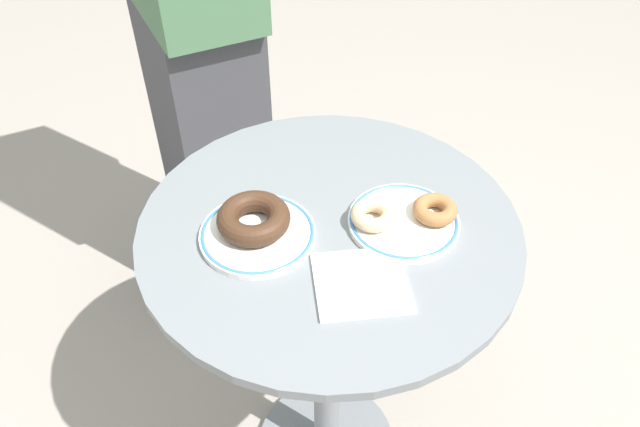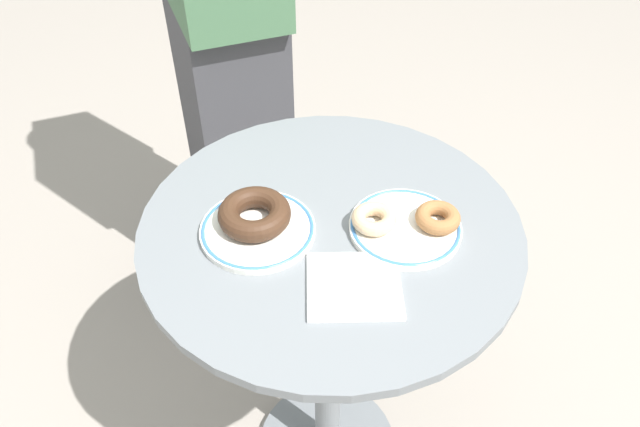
# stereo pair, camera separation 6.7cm
# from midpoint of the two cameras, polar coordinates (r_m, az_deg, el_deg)

# --- Properties ---
(cafe_table) EXTENTS (0.61, 0.61, 0.76)m
(cafe_table) POSITION_cam_midpoint_polar(r_m,az_deg,el_deg) (1.15, -0.95, -9.87)
(cafe_table) COLOR slate
(cafe_table) RESTS_ON ground
(plate_left) EXTENTS (0.18, 0.18, 0.01)m
(plate_left) POSITION_cam_midpoint_polar(r_m,az_deg,el_deg) (0.95, -7.91, -1.98)
(plate_left) COLOR white
(plate_left) RESTS_ON cafe_table
(plate_right) EXTENTS (0.18, 0.18, 0.01)m
(plate_right) POSITION_cam_midpoint_polar(r_m,az_deg,el_deg) (0.97, 5.88, -0.80)
(plate_right) COLOR white
(plate_right) RESTS_ON cafe_table
(donut_chocolate) EXTENTS (0.13, 0.13, 0.03)m
(donut_chocolate) POSITION_cam_midpoint_polar(r_m,az_deg,el_deg) (0.94, -8.29, -0.63)
(donut_chocolate) COLOR #422819
(donut_chocolate) RESTS_ON plate_left
(donut_cinnamon) EXTENTS (0.10, 0.10, 0.02)m
(donut_cinnamon) POSITION_cam_midpoint_polar(r_m,az_deg,el_deg) (0.97, 8.81, 0.30)
(donut_cinnamon) COLOR #A36B3D
(donut_cinnamon) RESTS_ON plate_right
(donut_glazed) EXTENTS (0.10, 0.10, 0.02)m
(donut_glazed) POSITION_cam_midpoint_polar(r_m,az_deg,el_deg) (0.95, 2.98, -0.21)
(donut_glazed) COLOR #E0B789
(donut_glazed) RESTS_ON plate_right
(paper_napkin) EXTENTS (0.14, 0.13, 0.01)m
(paper_napkin) POSITION_cam_midpoint_polar(r_m,az_deg,el_deg) (0.88, 1.71, -6.59)
(paper_napkin) COLOR white
(paper_napkin) RESTS_ON cafe_table
(person_figure) EXTENTS (0.33, 0.45, 1.64)m
(person_figure) POSITION_cam_midpoint_polar(r_m,az_deg,el_deg) (1.48, -13.11, 16.76)
(person_figure) COLOR #3D3D42
(person_figure) RESTS_ON ground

